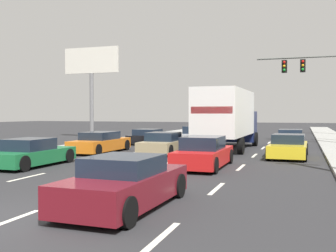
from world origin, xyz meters
TOP-DOWN VIEW (x-y plane):
  - ground_plane at (0.00, 25.00)m, footprint 140.00×140.00m
  - sidewalk_left at (-8.23, 20.00)m, footprint 2.55×80.00m
  - lane_markings at (-0.00, 19.76)m, footprint 6.94×52.00m
  - car_black at (-5.04, 20.85)m, footprint 2.09×4.40m
  - car_orange at (-5.26, 13.66)m, footprint 1.87×4.68m
  - car_green at (-5.20, 7.31)m, footprint 1.90×4.24m
  - car_silver at (-1.58, 21.58)m, footprint 1.81×4.01m
  - car_tan at (-1.52, 14.13)m, footprint 1.91×4.13m
  - box_truck at (1.49, 17.44)m, footprint 2.74×9.27m
  - car_red at (1.93, 9.24)m, footprint 1.82×4.41m
  - car_maroon at (1.81, 1.65)m, footprint 1.97×4.26m
  - car_gray at (5.05, 21.85)m, footprint 1.86×4.09m
  - car_yellow at (5.15, 14.32)m, footprint 1.97×4.41m
  - traffic_signal_mast at (6.75, 25.70)m, footprint 7.56×0.69m
  - roadside_billboard at (-12.39, 25.40)m, footprint 5.38×0.36m

SIDE VIEW (x-z plane):
  - ground_plane at x=0.00m, z-range 0.00..0.00m
  - lane_markings at x=0.00m, z-range 0.00..0.01m
  - sidewalk_left at x=-8.23m, z-range 0.00..0.14m
  - car_black at x=-5.04m, z-range -0.04..1.07m
  - car_gray at x=5.05m, z-range -0.05..1.11m
  - car_green at x=-5.20m, z-range -0.06..1.14m
  - car_yellow at x=5.15m, z-range -0.06..1.14m
  - car_tan at x=-1.52m, z-range -0.05..1.16m
  - car_orange at x=-5.26m, z-range -0.04..1.16m
  - car_maroon at x=1.81m, z-range -0.05..1.20m
  - car_red at x=1.93m, z-range -0.06..1.25m
  - car_silver at x=-1.58m, z-range -0.06..1.28m
  - box_truck at x=1.49m, z-range 0.27..3.92m
  - traffic_signal_mast at x=6.75m, z-range 1.70..8.89m
  - roadside_billboard at x=-12.39m, z-range 1.99..10.24m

